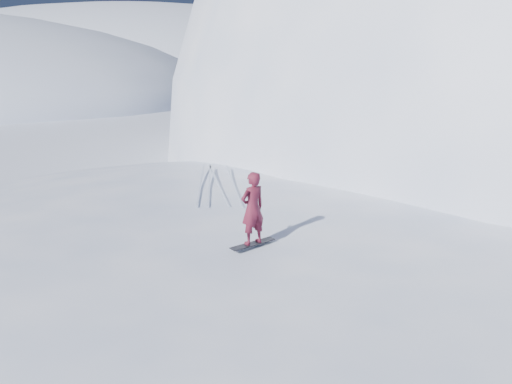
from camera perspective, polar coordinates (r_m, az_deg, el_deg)
ground at (r=14.53m, az=-1.76°, el=-13.66°), size 400.00×400.00×0.00m
near_ridge at (r=17.13m, az=2.77°, el=-8.86°), size 36.00×28.00×4.80m
peak_shoulder at (r=34.40m, az=19.08°, el=2.96°), size 28.00×24.00×18.00m
far_ridge_c at (r=129.59m, az=-14.14°, el=12.22°), size 140.00×90.00×36.00m
wind_bumps at (r=16.46m, az=-2.86°, el=-9.94°), size 16.00×14.40×1.00m
snowboard at (r=12.79m, az=-0.38°, el=-5.92°), size 1.12×1.06×0.02m
snowboarder at (r=12.47m, az=-0.39°, el=-1.88°), size 0.81×0.79×1.87m
board_tracks at (r=18.65m, az=-4.66°, el=1.08°), size 2.43×5.94×0.04m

